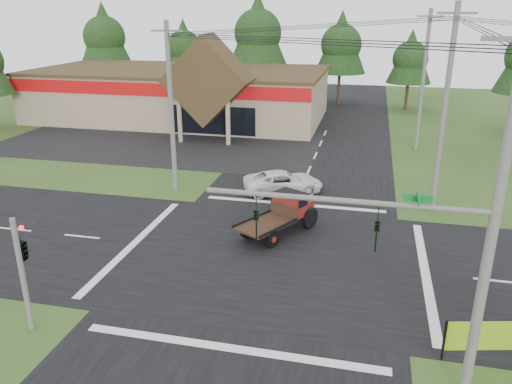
% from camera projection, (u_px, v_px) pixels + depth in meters
% --- Properties ---
extents(ground, '(120.00, 120.00, 0.00)m').
position_uv_depth(ground, '(271.00, 257.00, 23.67)').
color(ground, '#224217').
rests_on(ground, ground).
extents(road_ns, '(12.00, 120.00, 0.02)m').
position_uv_depth(road_ns, '(271.00, 257.00, 23.67)').
color(road_ns, black).
rests_on(road_ns, ground).
extents(road_ew, '(120.00, 12.00, 0.02)m').
position_uv_depth(road_ew, '(271.00, 257.00, 23.67)').
color(road_ew, black).
rests_on(road_ew, ground).
extents(parking_apron, '(28.00, 14.00, 0.02)m').
position_uv_depth(parking_apron, '(158.00, 143.00, 44.02)').
color(parking_apron, black).
rests_on(parking_apron, ground).
extents(cvs_building, '(30.40, 18.20, 9.19)m').
position_uv_depth(cvs_building, '(182.00, 93.00, 53.10)').
color(cvs_building, tan).
rests_on(cvs_building, ground).
extents(traffic_signal_mast, '(8.12, 0.24, 7.00)m').
position_uv_depth(traffic_signal_mast, '(422.00, 259.00, 14.06)').
color(traffic_signal_mast, '#595651').
rests_on(traffic_signal_mast, ground).
extents(traffic_signal_corner, '(0.53, 2.48, 4.40)m').
position_uv_depth(traffic_signal_corner, '(20.00, 240.00, 17.35)').
color(traffic_signal_corner, '#595651').
rests_on(traffic_signal_corner, ground).
extents(utility_pole_nr, '(2.00, 0.30, 11.00)m').
position_uv_depth(utility_pole_nr, '(494.00, 225.00, 13.28)').
color(utility_pole_nr, '#595651').
rests_on(utility_pole_nr, ground).
extents(utility_pole_nw, '(2.00, 0.30, 10.50)m').
position_uv_depth(utility_pole_nw, '(171.00, 107.00, 30.84)').
color(utility_pole_nw, '#595651').
rests_on(utility_pole_nw, ground).
extents(utility_pole_ne, '(2.00, 0.30, 11.50)m').
position_uv_depth(utility_pole_ne, '(444.00, 110.00, 27.28)').
color(utility_pole_ne, '#595651').
rests_on(utility_pole_ne, ground).
extents(utility_pole_n, '(2.00, 0.30, 11.20)m').
position_uv_depth(utility_pole_n, '(423.00, 80.00, 40.14)').
color(utility_pole_n, '#595651').
rests_on(utility_pole_n, ground).
extents(tree_row_a, '(6.72, 6.72, 12.12)m').
position_uv_depth(tree_row_a, '(104.00, 35.00, 63.87)').
color(tree_row_a, '#332316').
rests_on(tree_row_a, ground).
extents(tree_row_b, '(5.60, 5.60, 10.10)m').
position_uv_depth(tree_row_b, '(184.00, 46.00, 64.04)').
color(tree_row_b, '#332316').
rests_on(tree_row_b, ground).
extents(tree_row_c, '(7.28, 7.28, 13.13)m').
position_uv_depth(tree_row_c, '(258.00, 30.00, 60.31)').
color(tree_row_c, '#332316').
rests_on(tree_row_c, ground).
extents(tree_row_d, '(6.16, 6.16, 11.11)m').
position_uv_depth(tree_row_d, '(341.00, 43.00, 59.57)').
color(tree_row_d, '#332316').
rests_on(tree_row_d, ground).
extents(tree_row_e, '(5.04, 5.04, 9.09)m').
position_uv_depth(tree_row_e, '(411.00, 57.00, 56.51)').
color(tree_row_e, '#332316').
rests_on(tree_row_e, ground).
extents(antique_flatbed_truck, '(4.04, 5.22, 2.06)m').
position_uv_depth(antique_flatbed_truck, '(278.00, 216.00, 25.82)').
color(antique_flatbed_truck, '#540C15').
rests_on(antique_flatbed_truck, ground).
extents(roadside_banner, '(4.39, 1.20, 1.53)m').
position_uv_depth(roadside_banner, '(510.00, 340.00, 16.51)').
color(roadside_banner, '#78A716').
rests_on(roadside_banner, ground).
extents(white_pickup, '(5.54, 4.10, 1.40)m').
position_uv_depth(white_pickup, '(283.00, 182.00, 31.87)').
color(white_pickup, white).
rests_on(white_pickup, ground).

